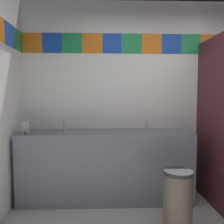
{
  "coord_description": "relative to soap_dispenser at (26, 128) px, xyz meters",
  "views": [
    {
      "loc": [
        -0.94,
        -1.59,
        1.37
      ],
      "look_at": [
        -0.85,
        1.1,
        1.17
      ],
      "focal_mm": 37.69,
      "sensor_mm": 36.0,
      "label": 1
    }
  ],
  "objects": [
    {
      "name": "vanity_counter",
      "position": [
        0.97,
        0.16,
        -0.52
      ],
      "size": [
        2.18,
        0.56,
        0.89
      ],
      "color": "slate",
      "rests_on": "ground_plane"
    },
    {
      "name": "faucet_right",
      "position": [
        1.51,
        0.25,
        -0.03
      ],
      "size": [
        0.04,
        0.1,
        0.14
      ],
      "color": "silver",
      "rests_on": "vanity_counter"
    },
    {
      "name": "soap_dispenser",
      "position": [
        0.0,
        0.0,
        0.0
      ],
      "size": [
        0.09,
        0.09,
        0.16
      ],
      "color": "gray",
      "rests_on": "vanity_counter"
    },
    {
      "name": "wall_back",
      "position": [
        1.89,
        0.48,
        0.36
      ],
      "size": [
        4.12,
        0.09,
        2.66
      ],
      "color": "white",
      "rests_on": "ground_plane"
    },
    {
      "name": "trash_bin",
      "position": [
        1.68,
        -0.6,
        -0.66
      ],
      "size": [
        0.29,
        0.29,
        0.62
      ],
      "color": "brown",
      "rests_on": "ground_plane"
    },
    {
      "name": "faucet_left",
      "position": [
        0.42,
        0.25,
        -0.03
      ],
      "size": [
        0.04,
        0.1,
        0.14
      ],
      "color": "silver",
      "rests_on": "vanity_counter"
    }
  ]
}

